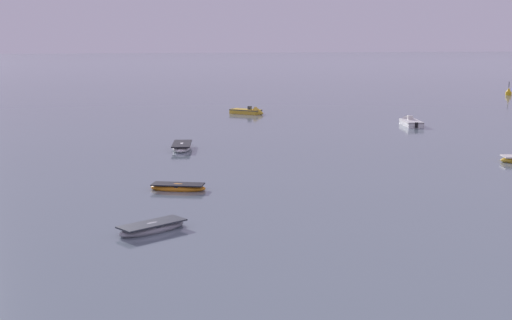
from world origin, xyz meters
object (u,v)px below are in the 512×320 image
rowboat_moored_2 (182,147)px  motorboat_moored_2 (410,123)px  channel_buoy (509,92)px  rowboat_moored_1 (178,188)px  rowboat_moored_5 (152,228)px  motorboat_moored_1 (250,112)px

rowboat_moored_2 → motorboat_moored_2: size_ratio=0.97×
channel_buoy → rowboat_moored_1: bearing=-134.4°
rowboat_moored_2 → rowboat_moored_5: 24.38m
rowboat_moored_1 → rowboat_moored_2: bearing=102.6°
motorboat_moored_1 → motorboat_moored_2: size_ratio=0.90×
motorboat_moored_1 → rowboat_moored_5: (-14.44, -48.83, -0.05)m
rowboat_moored_2 → rowboat_moored_1: bearing=2.8°
motorboat_moored_2 → rowboat_moored_5: 45.26m
motorboat_moored_1 → rowboat_moored_5: size_ratio=1.14×
rowboat_moored_1 → rowboat_moored_5: 8.96m
motorboat_moored_1 → motorboat_moored_2: bearing=-3.0°
rowboat_moored_1 → motorboat_moored_2: 37.40m
rowboat_moored_1 → channel_buoy: channel_buoy is taller
rowboat_moored_1 → motorboat_moored_2: size_ratio=0.76×
motorboat_moored_2 → channel_buoy: (30.75, 32.03, 0.25)m
rowboat_moored_1 → motorboat_moored_1: 41.97m
motorboat_moored_2 → rowboat_moored_5: (-28.51, -35.16, -0.06)m
rowboat_moored_1 → rowboat_moored_2: (1.79, 15.35, 0.04)m
motorboat_moored_1 → channel_buoy: 48.43m
motorboat_moored_2 → rowboat_moored_2: bearing=123.6°
rowboat_moored_1 → motorboat_moored_1: size_ratio=0.84×
motorboat_moored_1 → rowboat_moored_2: 26.93m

